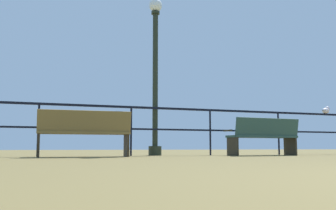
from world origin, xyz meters
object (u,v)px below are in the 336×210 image
bench_near_left (85,130)px  seagull_on_rail (326,110)px  lamppost_center (155,66)px  bench_near_right (264,135)px

bench_near_left → seagull_on_rail: (6.72, 0.74, 0.69)m
lamppost_center → bench_near_right: bearing=-22.0°
lamppost_center → seagull_on_rail: (4.94, -0.22, -0.94)m
bench_near_left → bench_near_right: bench_near_left is taller
lamppost_center → seagull_on_rail: size_ratio=9.38×
lamppost_center → seagull_on_rail: lamppost_center is taller
bench_near_right → bench_near_left: bearing=180.0°
bench_near_left → lamppost_center: size_ratio=0.46×
seagull_on_rail → bench_near_left: bearing=-173.7°
lamppost_center → seagull_on_rail: bearing=-2.6°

